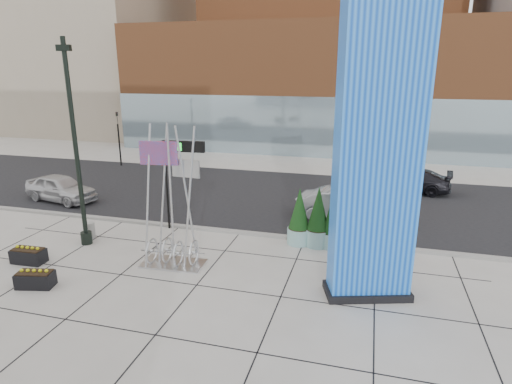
% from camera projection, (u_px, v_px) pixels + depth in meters
% --- Properties ---
extents(ground, '(160.00, 160.00, 0.00)m').
position_uv_depth(ground, '(182.00, 269.00, 16.09)').
color(ground, '#9E9991').
rests_on(ground, ground).
extents(street_asphalt, '(80.00, 12.00, 0.02)m').
position_uv_depth(street_asphalt, '(253.00, 195.00, 25.34)').
color(street_asphalt, black).
rests_on(street_asphalt, ground).
extents(curb_edge, '(80.00, 0.30, 0.12)m').
position_uv_depth(curb_edge, '(219.00, 230.00, 19.78)').
color(curb_edge, gray).
rests_on(curb_edge, ground).
extents(tower_podium, '(34.00, 10.00, 11.00)m').
position_uv_depth(tower_podium, '(313.00, 88.00, 39.29)').
color(tower_podium, brown).
rests_on(tower_podium, ground).
extents(tower_glass_front, '(34.00, 0.60, 5.00)m').
position_uv_depth(tower_glass_front, '(304.00, 127.00, 35.69)').
color(tower_glass_front, '#8CA5B2').
rests_on(tower_glass_front, ground).
extents(blue_pylon, '(2.98, 1.98, 9.15)m').
position_uv_depth(blue_pylon, '(377.00, 166.00, 13.06)').
color(blue_pylon, blue).
rests_on(blue_pylon, ground).
extents(lamp_post, '(0.57, 0.46, 8.44)m').
position_uv_depth(lamp_post, '(78.00, 165.00, 17.46)').
color(lamp_post, black).
rests_on(lamp_post, ground).
extents(public_art_sculpture, '(2.44, 1.30, 5.43)m').
position_uv_depth(public_art_sculpture, '(172.00, 230.00, 16.09)').
color(public_art_sculpture, silver).
rests_on(public_art_sculpture, ground).
extents(concrete_bollard, '(0.37, 0.37, 0.71)m').
position_uv_depth(concrete_bollard, '(91.00, 230.00, 18.96)').
color(concrete_bollard, gray).
rests_on(concrete_bollard, ground).
extents(overhead_street_sign, '(1.97, 0.33, 4.18)m').
position_uv_depth(overhead_street_sign, '(179.00, 154.00, 19.02)').
color(overhead_street_sign, black).
rests_on(overhead_street_sign, ground).
extents(round_planter_east, '(1.04, 1.04, 2.60)m').
position_uv_depth(round_planter_east, '(318.00, 218.00, 17.92)').
color(round_planter_east, '#83B0AD').
rests_on(round_planter_east, ground).
extents(round_planter_mid, '(0.93, 0.93, 2.32)m').
position_uv_depth(round_planter_mid, '(332.00, 222.00, 17.80)').
color(round_planter_mid, '#83B0AD').
rests_on(round_planter_mid, ground).
extents(round_planter_west, '(0.99, 0.99, 2.47)m').
position_uv_depth(round_planter_west, '(299.00, 218.00, 18.13)').
color(round_planter_west, '#83B0AD').
rests_on(round_planter_west, ground).
extents(box_planter_north, '(1.29, 0.69, 0.69)m').
position_uv_depth(box_planter_north, '(29.00, 255.00, 16.56)').
color(box_planter_north, black).
rests_on(box_planter_north, ground).
extents(box_planter_south, '(1.33, 0.87, 0.67)m').
position_uv_depth(box_planter_south, '(35.00, 279.00, 14.73)').
color(box_planter_south, black).
rests_on(box_planter_south, ground).
extents(car_white_west, '(4.63, 2.60, 1.49)m').
position_uv_depth(car_white_west, '(61.00, 188.00, 24.11)').
color(car_white_west, silver).
rests_on(car_white_west, ground).
extents(car_silver_mid, '(4.90, 2.26, 1.56)m').
position_uv_depth(car_silver_mid, '(346.00, 206.00, 20.94)').
color(car_silver_mid, '#A1A4A9').
rests_on(car_silver_mid, ground).
extents(car_dark_east, '(5.05, 2.65, 1.40)m').
position_uv_depth(car_dark_east, '(409.00, 180.00, 25.96)').
color(car_dark_east, black).
rests_on(car_dark_east, ground).
extents(traffic_signal, '(0.15, 0.18, 4.10)m').
position_uv_depth(traffic_signal, '(119.00, 136.00, 32.36)').
color(traffic_signal, black).
rests_on(traffic_signal, ground).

